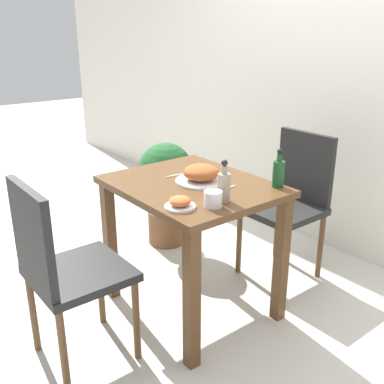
{
  "coord_description": "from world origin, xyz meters",
  "views": [
    {
      "loc": [
        1.73,
        -1.36,
        1.5
      ],
      "look_at": [
        0.0,
        0.0,
        0.7
      ],
      "focal_mm": 42.0,
      "sensor_mm": 36.0,
      "label": 1
    }
  ],
  "objects_px": {
    "chair_near": "(62,265)",
    "condiment_bottle": "(224,186)",
    "potted_plant_left": "(166,184)",
    "chair_far": "(291,197)",
    "side_plate": "(180,203)",
    "sauce_bottle": "(279,172)",
    "food_plate": "(201,174)",
    "drink_cup": "(213,199)"
  },
  "relations": [
    {
      "from": "food_plate",
      "to": "sauce_bottle",
      "type": "distance_m",
      "value": 0.4
    },
    {
      "from": "drink_cup",
      "to": "sauce_bottle",
      "type": "bearing_deg",
      "value": 90.17
    },
    {
      "from": "sauce_bottle",
      "to": "potted_plant_left",
      "type": "relative_size",
      "value": 0.27
    },
    {
      "from": "food_plate",
      "to": "drink_cup",
      "type": "xyz_separation_m",
      "value": [
        0.3,
        -0.18,
        -0.0
      ]
    },
    {
      "from": "side_plate",
      "to": "sauce_bottle",
      "type": "xyz_separation_m",
      "value": [
        0.08,
        0.56,
        0.05
      ]
    },
    {
      "from": "sauce_bottle",
      "to": "food_plate",
      "type": "bearing_deg",
      "value": -139.39
    },
    {
      "from": "chair_near",
      "to": "food_plate",
      "type": "bearing_deg",
      "value": -91.38
    },
    {
      "from": "chair_near",
      "to": "side_plate",
      "type": "height_order",
      "value": "chair_near"
    },
    {
      "from": "chair_near",
      "to": "potted_plant_left",
      "type": "distance_m",
      "value": 1.34
    },
    {
      "from": "drink_cup",
      "to": "condiment_bottle",
      "type": "distance_m",
      "value": 0.09
    },
    {
      "from": "food_plate",
      "to": "drink_cup",
      "type": "height_order",
      "value": "food_plate"
    },
    {
      "from": "drink_cup",
      "to": "condiment_bottle",
      "type": "bearing_deg",
      "value": 103.08
    },
    {
      "from": "food_plate",
      "to": "chair_near",
      "type": "bearing_deg",
      "value": -91.38
    },
    {
      "from": "chair_near",
      "to": "sauce_bottle",
      "type": "relative_size",
      "value": 4.53
    },
    {
      "from": "side_plate",
      "to": "condiment_bottle",
      "type": "xyz_separation_m",
      "value": [
        0.06,
        0.21,
        0.05
      ]
    },
    {
      "from": "side_plate",
      "to": "condiment_bottle",
      "type": "distance_m",
      "value": 0.22
    },
    {
      "from": "food_plate",
      "to": "drink_cup",
      "type": "relative_size",
      "value": 3.24
    },
    {
      "from": "drink_cup",
      "to": "condiment_bottle",
      "type": "xyz_separation_m",
      "value": [
        -0.02,
        0.08,
        0.04
      ]
    },
    {
      "from": "condiment_bottle",
      "to": "chair_near",
      "type": "bearing_deg",
      "value": -113.7
    },
    {
      "from": "chair_far",
      "to": "sauce_bottle",
      "type": "height_order",
      "value": "sauce_bottle"
    },
    {
      "from": "drink_cup",
      "to": "potted_plant_left",
      "type": "bearing_deg",
      "value": 155.39
    },
    {
      "from": "drink_cup",
      "to": "potted_plant_left",
      "type": "relative_size",
      "value": 0.11
    },
    {
      "from": "chair_near",
      "to": "side_plate",
      "type": "distance_m",
      "value": 0.59
    },
    {
      "from": "chair_near",
      "to": "drink_cup",
      "type": "height_order",
      "value": "chair_near"
    },
    {
      "from": "chair_near",
      "to": "side_plate",
      "type": "relative_size",
      "value": 6.4
    },
    {
      "from": "chair_far",
      "to": "side_plate",
      "type": "relative_size",
      "value": 6.4
    },
    {
      "from": "side_plate",
      "to": "drink_cup",
      "type": "relative_size",
      "value": 1.71
    },
    {
      "from": "drink_cup",
      "to": "chair_near",
      "type": "bearing_deg",
      "value": -117.91
    },
    {
      "from": "chair_near",
      "to": "side_plate",
      "type": "bearing_deg",
      "value": -116.78
    },
    {
      "from": "chair_near",
      "to": "food_plate",
      "type": "xyz_separation_m",
      "value": [
        0.02,
        0.78,
        0.27
      ]
    },
    {
      "from": "drink_cup",
      "to": "condiment_bottle",
      "type": "relative_size",
      "value": 0.41
    },
    {
      "from": "potted_plant_left",
      "to": "drink_cup",
      "type": "bearing_deg",
      "value": -24.61
    },
    {
      "from": "chair_far",
      "to": "drink_cup",
      "type": "distance_m",
      "value": 0.94
    },
    {
      "from": "chair_far",
      "to": "sauce_bottle",
      "type": "distance_m",
      "value": 0.58
    },
    {
      "from": "sauce_bottle",
      "to": "potted_plant_left",
      "type": "distance_m",
      "value": 1.14
    },
    {
      "from": "side_plate",
      "to": "condiment_bottle",
      "type": "relative_size",
      "value": 0.71
    },
    {
      "from": "food_plate",
      "to": "potted_plant_left",
      "type": "bearing_deg",
      "value": 157.85
    },
    {
      "from": "condiment_bottle",
      "to": "potted_plant_left",
      "type": "distance_m",
      "value": 1.2
    },
    {
      "from": "chair_far",
      "to": "potted_plant_left",
      "type": "distance_m",
      "value": 0.91
    },
    {
      "from": "sauce_bottle",
      "to": "condiment_bottle",
      "type": "bearing_deg",
      "value": -92.86
    },
    {
      "from": "chair_near",
      "to": "condiment_bottle",
      "type": "distance_m",
      "value": 0.81
    },
    {
      "from": "side_plate",
      "to": "drink_cup",
      "type": "height_order",
      "value": "drink_cup"
    }
  ]
}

